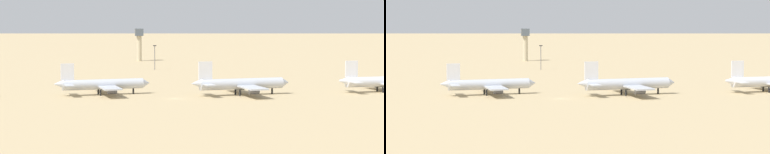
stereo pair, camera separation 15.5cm
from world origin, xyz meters
The scene contains 8 objects.
ground centered at (0.00, 0.00, 0.00)m, with size 4000.00×4000.00×0.00m, color tan.
ridge_center centered at (53.24, 949.59, 38.89)m, with size 277.77×249.43×77.78m, color gray.
ridge_east centered at (324.91, 1053.57, 40.48)m, with size 322.92×265.84×80.96m, color slate.
parked_jet_white_3 centered at (-26.16, 16.05, 4.06)m, with size 37.40×31.88×12.38m.
parked_jet_white_4 centered at (26.37, 8.19, 4.33)m, with size 39.94×34.01×13.22m.
parked_jet_white_5 centered at (84.55, 11.72, 4.17)m, with size 38.51×32.62×12.72m.
control_tower centered at (0.05, 202.99, 12.28)m, with size 5.20×5.20×20.35m.
light_pole_mid centered at (3.98, 133.28, 7.81)m, with size 1.80×0.50×13.29m.
Camera 2 is at (-30.62, -280.42, 33.45)m, focal length 72.23 mm.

